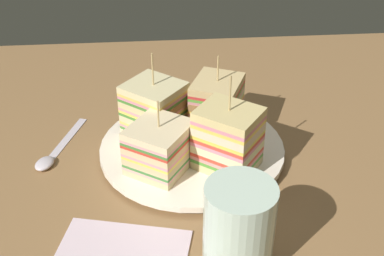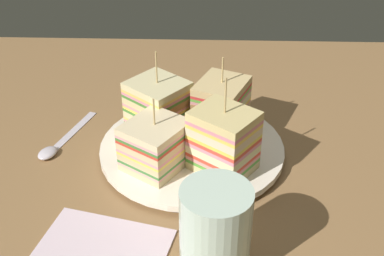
{
  "view_description": "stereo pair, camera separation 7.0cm",
  "coord_description": "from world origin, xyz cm",
  "px_view_note": "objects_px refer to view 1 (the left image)",
  "views": [
    {
      "loc": [
        4.96,
        58.1,
        42.75
      ],
      "look_at": [
        0.0,
        0.0,
        4.66
      ],
      "focal_mm": 46.08,
      "sensor_mm": 36.0,
      "label": 1
    },
    {
      "loc": [
        -1.99,
        58.27,
        42.75
      ],
      "look_at": [
        0.0,
        0.0,
        4.66
      ],
      "focal_mm": 46.08,
      "sensor_mm": 36.0,
      "label": 2
    }
  ],
  "objects_px": {
    "sandwich_wedge_3": "(217,104)",
    "drinking_glass": "(238,234)",
    "sandwich_wedge_1": "(160,147)",
    "spoon": "(52,155)",
    "sandwich_wedge_2": "(227,139)",
    "plate": "(192,149)",
    "chip_pile": "(191,141)",
    "sandwich_wedge_0": "(155,109)"
  },
  "relations": [
    {
      "from": "sandwich_wedge_2",
      "to": "spoon",
      "type": "distance_m",
      "value": 0.26
    },
    {
      "from": "sandwich_wedge_1",
      "to": "drinking_glass",
      "type": "relative_size",
      "value": 0.95
    },
    {
      "from": "chip_pile",
      "to": "plate",
      "type": "bearing_deg",
      "value": 176.19
    },
    {
      "from": "spoon",
      "to": "drinking_glass",
      "type": "distance_m",
      "value": 0.32
    },
    {
      "from": "plate",
      "to": "sandwich_wedge_3",
      "type": "xyz_separation_m",
      "value": [
        -0.04,
        -0.05,
        0.04
      ]
    },
    {
      "from": "sandwich_wedge_0",
      "to": "drinking_glass",
      "type": "bearing_deg",
      "value": -32.1
    },
    {
      "from": "chip_pile",
      "to": "sandwich_wedge_3",
      "type": "bearing_deg",
      "value": -129.9
    },
    {
      "from": "sandwich_wedge_1",
      "to": "drinking_glass",
      "type": "bearing_deg",
      "value": -120.79
    },
    {
      "from": "spoon",
      "to": "chip_pile",
      "type": "bearing_deg",
      "value": 106.21
    },
    {
      "from": "sandwich_wedge_0",
      "to": "sandwich_wedge_1",
      "type": "height_order",
      "value": "sandwich_wedge_0"
    },
    {
      "from": "sandwich_wedge_3",
      "to": "drinking_glass",
      "type": "height_order",
      "value": "sandwich_wedge_3"
    },
    {
      "from": "sandwich_wedge_1",
      "to": "sandwich_wedge_2",
      "type": "distance_m",
      "value": 0.09
    },
    {
      "from": "chip_pile",
      "to": "drinking_glass",
      "type": "distance_m",
      "value": 0.21
    },
    {
      "from": "plate",
      "to": "chip_pile",
      "type": "bearing_deg",
      "value": -3.81
    },
    {
      "from": "spoon",
      "to": "sandwich_wedge_1",
      "type": "bearing_deg",
      "value": 89.01
    },
    {
      "from": "plate",
      "to": "sandwich_wedge_2",
      "type": "height_order",
      "value": "sandwich_wedge_2"
    },
    {
      "from": "drinking_glass",
      "to": "plate",
      "type": "bearing_deg",
      "value": -81.45
    },
    {
      "from": "plate",
      "to": "sandwich_wedge_2",
      "type": "distance_m",
      "value": 0.08
    },
    {
      "from": "chip_pile",
      "to": "spoon",
      "type": "xyz_separation_m",
      "value": [
        0.2,
        -0.01,
        -0.02
      ]
    },
    {
      "from": "chip_pile",
      "to": "drinking_glass",
      "type": "bearing_deg",
      "value": 98.94
    },
    {
      "from": "plate",
      "to": "spoon",
      "type": "xyz_separation_m",
      "value": [
        0.2,
        -0.01,
        -0.01
      ]
    },
    {
      "from": "spoon",
      "to": "drinking_glass",
      "type": "relative_size",
      "value": 1.32
    },
    {
      "from": "sandwich_wedge_1",
      "to": "sandwich_wedge_3",
      "type": "height_order",
      "value": "sandwich_wedge_3"
    },
    {
      "from": "plate",
      "to": "sandwich_wedge_3",
      "type": "relative_size",
      "value": 2.3
    },
    {
      "from": "sandwich_wedge_2",
      "to": "chip_pile",
      "type": "bearing_deg",
      "value": -12.24
    },
    {
      "from": "sandwich_wedge_0",
      "to": "sandwich_wedge_1",
      "type": "distance_m",
      "value": 0.09
    },
    {
      "from": "sandwich_wedge_0",
      "to": "chip_pile",
      "type": "height_order",
      "value": "sandwich_wedge_0"
    },
    {
      "from": "sandwich_wedge_0",
      "to": "plate",
      "type": "bearing_deg",
      "value": 0.31
    },
    {
      "from": "sandwich_wedge_3",
      "to": "sandwich_wedge_2",
      "type": "bearing_deg",
      "value": 24.09
    },
    {
      "from": "plate",
      "to": "chip_pile",
      "type": "xyz_separation_m",
      "value": [
        0.0,
        -0.0,
        0.01
      ]
    },
    {
      "from": "sandwich_wedge_0",
      "to": "chip_pile",
      "type": "relative_size",
      "value": 2.03
    },
    {
      "from": "drinking_glass",
      "to": "sandwich_wedge_3",
      "type": "bearing_deg",
      "value": -92.21
    },
    {
      "from": "sandwich_wedge_2",
      "to": "sandwich_wedge_3",
      "type": "distance_m",
      "value": 0.1
    },
    {
      "from": "sandwich_wedge_0",
      "to": "sandwich_wedge_3",
      "type": "distance_m",
      "value": 0.09
    },
    {
      "from": "plate",
      "to": "spoon",
      "type": "distance_m",
      "value": 0.2
    },
    {
      "from": "sandwich_wedge_1",
      "to": "spoon",
      "type": "bearing_deg",
      "value": 103.53
    },
    {
      "from": "sandwich_wedge_0",
      "to": "sandwich_wedge_3",
      "type": "relative_size",
      "value": 1.11
    },
    {
      "from": "spoon",
      "to": "plate",
      "type": "bearing_deg",
      "value": 106.2
    },
    {
      "from": "sandwich_wedge_0",
      "to": "sandwich_wedge_2",
      "type": "height_order",
      "value": "sandwich_wedge_2"
    },
    {
      "from": "sandwich_wedge_3",
      "to": "chip_pile",
      "type": "bearing_deg",
      "value": -16.41
    },
    {
      "from": "sandwich_wedge_2",
      "to": "spoon",
      "type": "relative_size",
      "value": 0.95
    },
    {
      "from": "sandwich_wedge_0",
      "to": "sandwich_wedge_3",
      "type": "bearing_deg",
      "value": 45.53
    }
  ]
}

